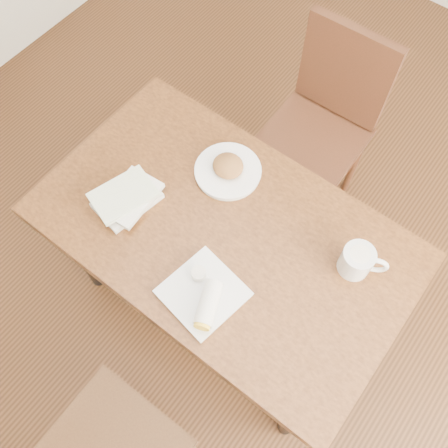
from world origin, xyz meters
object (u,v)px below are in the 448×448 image
Objects in this scene: chair_far at (324,117)px; plate_burrito at (205,296)px; plate_scone at (228,169)px; book_stack at (127,198)px; coffee_mug at (358,261)px; table at (224,241)px.

chair_far reaches higher than plate_burrito.
plate_scone is 0.37m from book_stack.
chair_far reaches higher than coffee_mug.
coffee_mug reaches higher than plate_scone.
coffee_mug is 0.57× the size of plate_burrito.
table is 8.54× the size of coffee_mug.
table is 0.47m from coffee_mug.
book_stack is (-0.76, -0.27, -0.03)m from coffee_mug.
coffee_mug reaches higher than book_stack.
table is 0.27m from plate_burrito.
chair_far reaches higher than book_stack.
plate_burrito is at bearing -66.64° from table.
plate_scone is 1.61× the size of coffee_mug.
coffee_mug is at bearing 49.97° from plate_burrito.
plate_burrito is (0.10, -0.23, 0.11)m from table.
coffee_mug is at bearing 19.61° from book_stack.
coffee_mug is (0.47, -0.63, 0.26)m from chair_far.
plate_scone is at bearing 118.55° from plate_burrito.
plate_scone is 0.48m from plate_burrito.
plate_scone is at bearing 175.86° from coffee_mug.
plate_burrito reaches higher than table.
chair_far is 0.64m from plate_scone.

